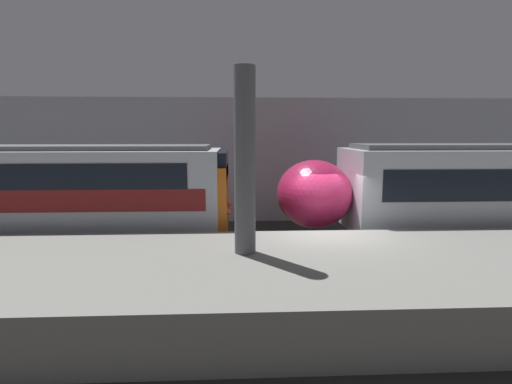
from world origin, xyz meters
TOP-DOWN VIEW (x-y plane):
  - ground_plane at (0.00, 0.00)m, footprint 120.00×120.00m
  - platform at (0.00, -2.48)m, footprint 40.00×4.95m
  - station_rear_barrier at (0.00, 6.09)m, footprint 50.00×0.15m
  - support_pillar_near at (-2.26, -1.92)m, footprint 0.47×0.47m

SIDE VIEW (x-z plane):
  - ground_plane at x=0.00m, z-range 0.00..0.00m
  - platform at x=0.00m, z-range 0.00..1.07m
  - station_rear_barrier at x=0.00m, z-range 0.00..5.15m
  - support_pillar_near at x=-2.26m, z-range 1.07..5.12m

